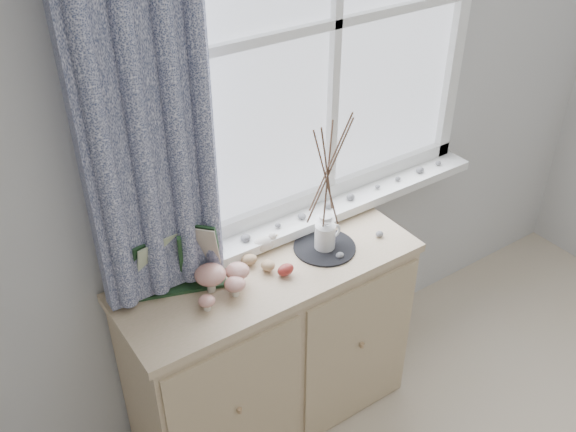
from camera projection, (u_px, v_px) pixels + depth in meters
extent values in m
cube|color=silver|center=(266.00, 128.00, 2.42)|extent=(4.00, 0.04, 2.60)
cube|color=silver|center=(333.00, 22.00, 2.36)|extent=(1.30, 0.01, 1.40)
cube|color=white|center=(337.00, 205.00, 2.75)|extent=(1.45, 0.16, 0.04)
cube|color=#0A143B|center=(138.00, 74.00, 1.88)|extent=(0.44, 0.06, 1.61)
cube|color=#D0AF92|center=(271.00, 350.00, 2.69)|extent=(1.17, 0.43, 0.81)
cube|color=#D0AF92|center=(270.00, 272.00, 2.45)|extent=(1.20, 0.45, 0.03)
cube|color=tan|center=(238.00, 418.00, 2.40)|extent=(0.55, 0.01, 0.75)
cube|color=tan|center=(359.00, 353.00, 2.68)|extent=(0.55, 0.01, 0.75)
cylinder|color=beige|center=(211.00, 283.00, 2.31)|extent=(0.03, 0.03, 0.07)
ellipsoid|color=#A62205|center=(210.00, 275.00, 2.29)|extent=(0.11, 0.11, 0.06)
cylinder|color=beige|center=(235.00, 290.00, 2.30)|extent=(0.03, 0.03, 0.05)
ellipsoid|color=#A62205|center=(235.00, 284.00, 2.29)|extent=(0.08, 0.08, 0.04)
cylinder|color=beige|center=(207.00, 305.00, 2.24)|extent=(0.03, 0.03, 0.04)
ellipsoid|color=#A62205|center=(207.00, 301.00, 2.23)|extent=(0.06, 0.06, 0.03)
cylinder|color=beige|center=(238.00, 277.00, 2.35)|extent=(0.03, 0.03, 0.06)
ellipsoid|color=#A62205|center=(237.00, 271.00, 2.33)|extent=(0.09, 0.09, 0.05)
ellipsoid|color=tan|center=(268.00, 265.00, 2.41)|extent=(0.05, 0.04, 0.06)
ellipsoid|color=tan|center=(249.00, 259.00, 2.44)|extent=(0.05, 0.04, 0.06)
ellipsoid|color=maroon|center=(286.00, 270.00, 2.39)|extent=(0.05, 0.04, 0.06)
cylinder|color=black|center=(325.00, 247.00, 2.54)|extent=(0.25, 0.25, 0.01)
cylinder|color=silver|center=(325.00, 236.00, 2.51)|extent=(0.09, 0.09, 0.10)
cone|color=silver|center=(326.00, 222.00, 2.47)|extent=(0.08, 0.08, 0.04)
cylinder|color=silver|center=(326.00, 218.00, 2.46)|extent=(0.05, 0.05, 0.02)
torus|color=silver|center=(334.00, 231.00, 2.53)|extent=(0.06, 0.02, 0.06)
ellipsoid|color=gray|center=(340.00, 255.00, 2.49)|extent=(0.03, 0.03, 0.02)
ellipsoid|color=gray|center=(323.00, 232.00, 2.62)|extent=(0.03, 0.03, 0.02)
ellipsoid|color=gray|center=(379.00, 234.00, 2.60)|extent=(0.03, 0.03, 0.02)
ellipsoid|color=gray|center=(294.00, 237.00, 2.59)|extent=(0.03, 0.03, 0.02)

